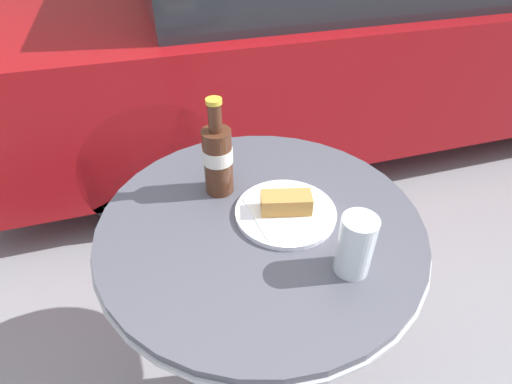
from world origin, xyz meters
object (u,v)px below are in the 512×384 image
drinking_glass (355,247)px  lunch_plate_near (285,209)px  cola_bottle_left (218,157)px  bistro_table (260,274)px  parked_car (344,21)px

drinking_glass → lunch_plate_near: (-0.07, 0.18, -0.04)m
drinking_glass → lunch_plate_near: 0.20m
cola_bottle_left → drinking_glass: bearing=-58.8°
bistro_table → cola_bottle_left: 0.31m
lunch_plate_near → bistro_table: bearing=-176.8°
bistro_table → lunch_plate_near: 0.21m
lunch_plate_near → cola_bottle_left: bearing=133.8°
drinking_glass → lunch_plate_near: size_ratio=0.57×
bistro_table → lunch_plate_near: lunch_plate_near is taller
drinking_glass → parked_car: parked_car is taller
bistro_table → drinking_glass: (0.13, -0.18, 0.24)m
bistro_table → parked_car: (1.04, 1.66, 0.07)m
drinking_glass → parked_car: (0.91, 1.84, -0.17)m
bistro_table → lunch_plate_near: (0.06, 0.00, 0.20)m
lunch_plate_near → parked_car: 1.93m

